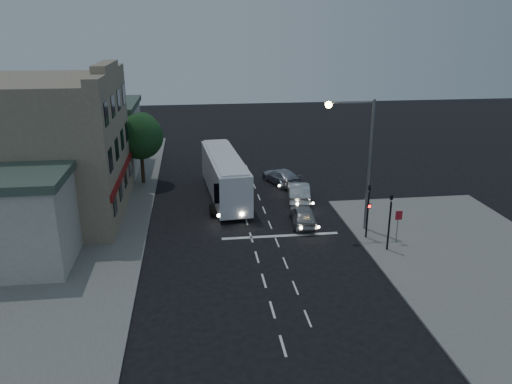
{
  "coord_description": "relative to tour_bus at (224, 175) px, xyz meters",
  "views": [
    {
      "loc": [
        -3.63,
        -28.65,
        13.81
      ],
      "look_at": [
        0.71,
        4.99,
        2.2
      ],
      "focal_mm": 35.0,
      "sensor_mm": 36.0,
      "label": 1
    }
  ],
  "objects": [
    {
      "name": "road_markings",
      "position": [
        2.49,
        -7.05,
        -1.95
      ],
      "size": [
        8.0,
        30.55,
        0.01
      ],
      "color": "silver",
      "rests_on": "ground"
    },
    {
      "name": "ground",
      "position": [
        1.2,
        -10.36,
        -1.95
      ],
      "size": [
        120.0,
        120.0,
        0.0
      ],
      "primitive_type": "plane",
      "color": "black"
    },
    {
      "name": "sidewalk_far",
      "position": [
        -11.8,
        -2.36,
        -1.89
      ],
      "size": [
        12.0,
        50.0,
        0.12
      ],
      "primitive_type": "cube",
      "color": "slate",
      "rests_on": "ground"
    },
    {
      "name": "car_sedan_b",
      "position": [
        5.28,
        3.04,
        -1.28
      ],
      "size": [
        3.35,
        5.05,
        1.36
      ],
      "primitive_type": "imported",
      "rotation": [
        0.0,
        0.0,
        3.48
      ],
      "color": "#A3A8B3",
      "rests_on": "ground"
    },
    {
      "name": "tour_bus",
      "position": [
        0.0,
        0.0,
        0.0
      ],
      "size": [
        3.38,
        11.94,
        3.62
      ],
      "rotation": [
        0.0,
        0.0,
        0.08
      ],
      "color": "white",
      "rests_on": "ground"
    },
    {
      "name": "traffic_signal_main",
      "position": [
        8.8,
        -9.58,
        0.47
      ],
      "size": [
        0.25,
        0.35,
        4.1
      ],
      "color": "black",
      "rests_on": "sidewalk_near"
    },
    {
      "name": "street_tree",
      "position": [
        -7.01,
        4.67,
        2.54
      ],
      "size": [
        4.0,
        4.0,
        6.2
      ],
      "color": "black",
      "rests_on": "sidewalk_far"
    },
    {
      "name": "car_sedan_a",
      "position": [
        5.88,
        -1.61,
        -1.19
      ],
      "size": [
        2.32,
        4.84,
        1.53
      ],
      "primitive_type": "imported",
      "rotation": [
        0.0,
        0.0,
        2.99
      ],
      "color": "silver",
      "rests_on": "ground"
    },
    {
      "name": "car_suv",
      "position": [
        5.16,
        -6.56,
        -1.25
      ],
      "size": [
        2.01,
        4.25,
        1.4
      ],
      "primitive_type": "imported",
      "rotation": [
        0.0,
        0.0,
        3.06
      ],
      "color": "#A2A2A2",
      "rests_on": "ground"
    },
    {
      "name": "low_building_north",
      "position": [
        -12.3,
        9.64,
        1.44
      ],
      "size": [
        9.4,
        9.4,
        6.5
      ],
      "color": "#A8A6A1",
      "rests_on": "sidewalk_far"
    },
    {
      "name": "low_building_south",
      "position": [
        -13.3,
        -10.86,
        1.05
      ],
      "size": [
        7.4,
        5.4,
        5.7
      ],
      "color": "#A8A6A1",
      "rests_on": "sidewalk_far"
    },
    {
      "name": "streetlight",
      "position": [
        8.55,
        -8.16,
        3.78
      ],
      "size": [
        3.32,
        0.44,
        9.0
      ],
      "color": "slate",
      "rests_on": "sidewalk_near"
    },
    {
      "name": "main_building",
      "position": [
        -12.76,
        -2.36,
        3.2
      ],
      "size": [
        10.12,
        12.0,
        11.0
      ],
      "color": "#7E745A",
      "rests_on": "sidewalk_far"
    },
    {
      "name": "regulatory_sign",
      "position": [
        10.5,
        -10.59,
        -0.36
      ],
      "size": [
        0.45,
        0.12,
        2.2
      ],
      "color": "slate",
      "rests_on": "sidewalk_near"
    },
    {
      "name": "sidewalk_near",
      "position": [
        14.2,
        -14.36,
        -1.89
      ],
      "size": [
        12.0,
        24.0,
        0.12
      ],
      "primitive_type": "cube",
      "color": "slate",
      "rests_on": "ground"
    },
    {
      "name": "traffic_signal_side",
      "position": [
        9.5,
        -11.56,
        0.47
      ],
      "size": [
        0.18,
        0.15,
        4.1
      ],
      "color": "black",
      "rests_on": "sidewalk_near"
    }
  ]
}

